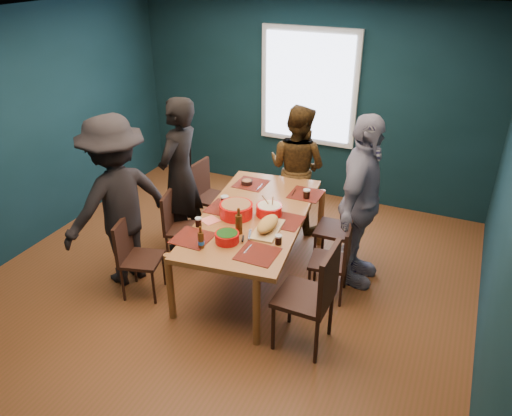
# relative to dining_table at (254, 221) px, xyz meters

# --- Properties ---
(room) EXTENTS (5.01, 5.01, 2.71)m
(room) POSITION_rel_dining_table_xyz_m (-0.22, 0.07, 0.67)
(room) COLOR brown
(room) RESTS_ON ground
(dining_table) EXTENTS (1.26, 2.15, 0.78)m
(dining_table) POSITION_rel_dining_table_xyz_m (0.00, 0.00, 0.00)
(dining_table) COLOR #A16330
(dining_table) RESTS_ON floor
(chair_left_far) EXTENTS (0.43, 0.43, 0.89)m
(chair_left_far) POSITION_rel_dining_table_xyz_m (-0.99, 0.77, -0.19)
(chair_left_far) COLOR #321810
(chair_left_far) RESTS_ON floor
(chair_left_mid) EXTENTS (0.47, 0.47, 0.84)m
(chair_left_mid) POSITION_rel_dining_table_xyz_m (-0.92, -0.04, -0.21)
(chair_left_mid) COLOR #321810
(chair_left_mid) RESTS_ON floor
(chair_left_near) EXTENTS (0.47, 0.47, 0.84)m
(chair_left_near) POSITION_rel_dining_table_xyz_m (-1.00, -0.74, -0.21)
(chair_left_near) COLOR #321810
(chair_left_near) RESTS_ON floor
(chair_right_far) EXTENTS (0.43, 0.43, 0.92)m
(chair_right_far) POSITION_rel_dining_table_xyz_m (0.81, 0.60, -0.17)
(chair_right_far) COLOR #321810
(chair_right_far) RESTS_ON floor
(chair_right_mid) EXTENTS (0.42, 0.42, 0.83)m
(chair_right_mid) POSITION_rel_dining_table_xyz_m (0.90, 0.03, -0.22)
(chair_right_mid) COLOR #321810
(chair_right_mid) RESTS_ON floor
(chair_right_near) EXTENTS (0.48, 0.48, 1.04)m
(chair_right_near) POSITION_rel_dining_table_xyz_m (0.92, -0.75, -0.10)
(chair_right_near) COLOR #321810
(chair_right_near) RESTS_ON floor
(person_far_left) EXTENTS (0.44, 0.67, 1.82)m
(person_far_left) POSITION_rel_dining_table_xyz_m (-1.04, 0.27, 0.21)
(person_far_left) COLOR black
(person_far_left) RESTS_ON floor
(person_back) EXTENTS (0.87, 0.74, 1.59)m
(person_back) POSITION_rel_dining_table_xyz_m (0.01, 1.28, 0.09)
(person_back) COLOR black
(person_back) RESTS_ON floor
(person_right) EXTENTS (0.47, 1.09, 1.85)m
(person_right) POSITION_rel_dining_table_xyz_m (1.00, 0.41, 0.22)
(person_right) COLOR white
(person_right) RESTS_ON floor
(person_near_left) EXTENTS (1.10, 1.36, 1.83)m
(person_near_left) POSITION_rel_dining_table_xyz_m (-1.27, -0.56, 0.21)
(person_near_left) COLOR black
(person_near_left) RESTS_ON floor
(bowl_salad) EXTENTS (0.34, 0.34, 0.14)m
(bowl_salad) POSITION_rel_dining_table_xyz_m (-0.15, -0.10, 0.15)
(bowl_salad) COLOR red
(bowl_salad) RESTS_ON dining_table
(bowl_dumpling) EXTENTS (0.27, 0.27, 0.25)m
(bowl_dumpling) POSITION_rel_dining_table_xyz_m (0.14, 0.06, 0.13)
(bowl_dumpling) COLOR red
(bowl_dumpling) RESTS_ON dining_table
(bowl_herbs) EXTENTS (0.23, 0.23, 0.10)m
(bowl_herbs) POSITION_rel_dining_table_xyz_m (-0.01, -0.59, 0.13)
(bowl_herbs) COLOR red
(bowl_herbs) RESTS_ON dining_table
(cutting_board) EXTENTS (0.29, 0.57, 0.13)m
(cutting_board) POSITION_rel_dining_table_xyz_m (0.25, -0.24, 0.13)
(cutting_board) COLOR tan
(cutting_board) RESTS_ON dining_table
(small_bowl) EXTENTS (0.13, 0.13, 0.05)m
(small_bowl) POSITION_rel_dining_table_xyz_m (-0.37, 0.63, 0.10)
(small_bowl) COLOR black
(small_bowl) RESTS_ON dining_table
(beer_bottle_a) EXTENTS (0.06, 0.06, 0.22)m
(beer_bottle_a) POSITION_rel_dining_table_xyz_m (-0.18, -0.77, 0.15)
(beer_bottle_a) COLOR #40200B
(beer_bottle_a) RESTS_ON dining_table
(beer_bottle_b) EXTENTS (0.07, 0.07, 0.27)m
(beer_bottle_b) POSITION_rel_dining_table_xyz_m (0.02, -0.40, 0.18)
(beer_bottle_b) COLOR #40200B
(beer_bottle_b) RESTS_ON dining_table
(cola_glass_a) EXTENTS (0.07, 0.07, 0.09)m
(cola_glass_a) POSITION_rel_dining_table_xyz_m (-0.40, -0.44, 0.12)
(cola_glass_a) COLOR black
(cola_glass_a) RESTS_ON dining_table
(cola_glass_b) EXTENTS (0.07, 0.07, 0.09)m
(cola_glass_b) POSITION_rel_dining_table_xyz_m (0.44, -0.43, 0.12)
(cola_glass_b) COLOR black
(cola_glass_b) RESTS_ON dining_table
(cola_glass_c) EXTENTS (0.08, 0.08, 0.11)m
(cola_glass_c) POSITION_rel_dining_table_xyz_m (0.37, 0.57, 0.13)
(cola_glass_c) COLOR black
(cola_glass_c) RESTS_ON dining_table
(cola_glass_d) EXTENTS (0.08, 0.08, 0.12)m
(cola_glass_d) POSITION_rel_dining_table_xyz_m (-0.36, 0.05, 0.14)
(cola_glass_d) COLOR black
(cola_glass_d) RESTS_ON dining_table
(napkin_a) EXTENTS (0.17, 0.17, 0.00)m
(napkin_a) POSITION_rel_dining_table_xyz_m (0.39, 0.00, 0.07)
(napkin_a) COLOR #FF7A6B
(napkin_a) RESTS_ON dining_table
(napkin_b) EXTENTS (0.21, 0.21, 0.00)m
(napkin_b) POSITION_rel_dining_table_xyz_m (-0.35, -0.29, 0.08)
(napkin_b) COLOR #FF7A6B
(napkin_b) RESTS_ON dining_table
(napkin_c) EXTENTS (0.15, 0.15, 0.00)m
(napkin_c) POSITION_rel_dining_table_xyz_m (0.39, -0.72, 0.08)
(napkin_c) COLOR #FF7A6B
(napkin_c) RESTS_ON dining_table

